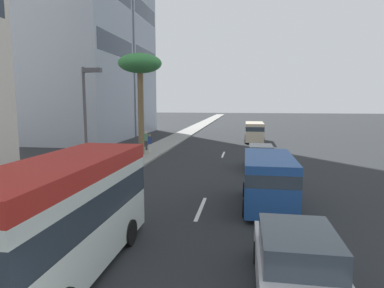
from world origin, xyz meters
name	(u,v)px	position (x,y,z in m)	size (l,w,h in m)	color
ground_plane	(227,146)	(31.50, 0.00, 0.00)	(198.00, 198.00, 0.00)	#26282B
sidewalk_right	(165,144)	(31.50, 6.67, 0.07)	(162.00, 2.75, 0.15)	gray
lane_stripe_mid	(201,208)	(10.88, 0.00, 0.01)	(3.20, 0.16, 0.01)	silver
lane_stripe_far	(223,155)	(25.80, 0.00, 0.01)	(3.20, 0.16, 0.01)	silver
van_lead	(254,131)	(35.50, -2.93, 1.29)	(5.12, 2.15, 2.25)	beige
car_second	(260,158)	(20.06, -2.96, 0.79)	(4.19, 1.80, 1.68)	beige
minibus_third	(65,213)	(4.87, 2.87, 1.73)	(6.97, 2.33, 3.16)	silver
car_fourth	(296,263)	(4.89, -3.15, 0.78)	(4.26, 1.96, 1.66)	silver
van_fifth	(268,178)	(11.60, -2.92, 1.32)	(4.84, 2.22, 2.30)	#1E478C
pedestrian_near_lamp	(146,139)	(26.42, 7.23, 1.14)	(0.30, 0.36, 1.78)	#333338
pedestrian_mid_block	(150,143)	(24.80, 6.43, 1.05)	(0.31, 0.37, 1.65)	beige
pedestrian_by_tree	(66,171)	(12.32, 7.20, 1.15)	(0.37, 0.30, 1.79)	#4C8C66
palm_tree	(140,67)	(24.14, 6.96, 7.55)	(3.64, 3.64, 8.52)	brown
street_lamp	(87,116)	(11.71, 5.58, 3.99)	(0.24, 0.97, 6.13)	#4C4C51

